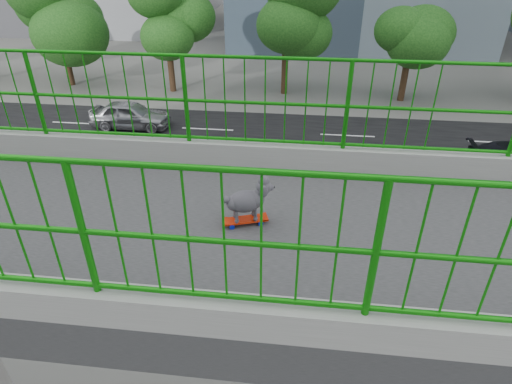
{
  "coord_description": "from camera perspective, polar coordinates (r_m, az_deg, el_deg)",
  "views": [
    {
      "loc": [
        3.66,
        5.48,
        9.61
      ],
      "look_at": [
        -0.56,
        4.99,
        7.07
      ],
      "focal_mm": 30.02,
      "sensor_mm": 36.0,
      "label": 1
    }
  ],
  "objects": [
    {
      "name": "car_4",
      "position": [
        26.1,
        -16.41,
        9.85
      ],
      "size": [
        1.83,
        4.56,
        1.55
      ],
      "primitive_type": "imported",
      "rotation": [
        0.0,
        0.0,
        3.14
      ],
      "color": "gray",
      "rests_on": "ground"
    },
    {
      "name": "poodle",
      "position": [
        4.37,
        -1.11,
        -0.97
      ],
      "size": [
        0.32,
        0.52,
        0.45
      ],
      "rotation": [
        0.0,
        0.0,
        0.32
      ],
      "color": "#2A282C",
      "rests_on": "skateboard"
    },
    {
      "name": "road",
      "position": [
        19.99,
        -10.11,
        1.67
      ],
      "size": [
        18.0,
        90.0,
        0.02
      ],
      "primitive_type": "cube",
      "color": "black",
      "rests_on": "ground"
    },
    {
      "name": "car_7",
      "position": [
        18.86,
        19.12,
        0.89
      ],
      "size": [
        2.0,
        4.91,
        1.42
      ],
      "primitive_type": "imported",
      "rotation": [
        0.0,
        0.0,
        3.14
      ],
      "color": "red",
      "rests_on": "ground"
    },
    {
      "name": "skateboard",
      "position": [
        4.51,
        -1.44,
        -3.78
      ],
      "size": [
        0.28,
        0.5,
        0.06
      ],
      "rotation": [
        0.0,
        0.0,
        0.32
      ],
      "color": "red",
      "rests_on": "footbridge"
    },
    {
      "name": "street_trees",
      "position": [
        30.41,
        -1.91,
        21.63
      ],
      "size": [
        5.3,
        60.4,
        7.26
      ],
      "color": "black",
      "rests_on": "ground"
    }
  ]
}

